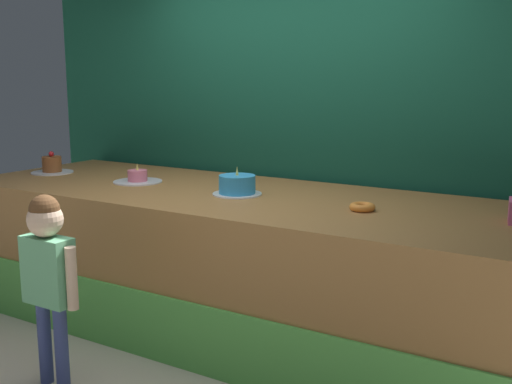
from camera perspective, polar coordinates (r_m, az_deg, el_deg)
The scene contains 8 objects.
ground_plane at distance 3.90m, azimuth -6.97°, elevation -15.56°, with size 12.00×12.00×0.00m, color #BCB29E.
stage_platform at distance 4.24m, azimuth -1.37°, elevation -6.45°, with size 4.16×1.39×0.95m.
curtain_backdrop at distance 4.74m, azimuth 3.83°, elevation 9.09°, with size 4.88×0.08×3.18m, color #144C38.
child_figure at distance 3.59m, azimuth -18.48°, elevation -6.30°, with size 0.42×0.19×1.09m.
donut at distance 3.66m, azimuth 9.69°, elevation -1.36°, with size 0.15×0.15×0.04m, color orange.
cake_left at distance 5.25m, azimuth -18.15°, elevation 2.26°, with size 0.33×0.33×0.17m.
cake_center at distance 4.64m, azimuth -10.77°, elevation 1.26°, with size 0.36×0.36×0.14m.
cake_right at distance 4.08m, azimuth -1.73°, elevation 0.60°, with size 0.32×0.32×0.19m.
Camera 1 is at (2.21, -2.72, 1.72)m, focal length 43.76 mm.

